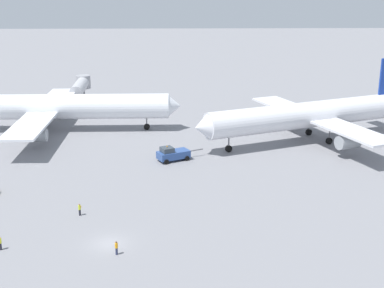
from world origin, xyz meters
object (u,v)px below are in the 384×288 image
at_px(ground_crew_marshaller_foreground, 80,209).
at_px(ground_crew_wing_walker_right, 0,243).
at_px(airliner_being_pushed, 309,115).
at_px(pushback_tug, 173,154).
at_px(ground_crew_ramp_agent_by_cones, 116,248).
at_px(jet_bridge, 81,86).
at_px(airliner_at_gate_left, 54,107).

distance_m(ground_crew_marshaller_foreground, ground_crew_wing_walker_right, 12.35).
bearing_deg(ground_crew_wing_walker_right, airliner_being_pushed, 42.79).
xyz_separation_m(pushback_tug, ground_crew_ramp_agent_by_cones, (-6.26, -33.99, -0.34)).
bearing_deg(ground_crew_marshaller_foreground, jet_bridge, 99.64).
height_order(ground_crew_ramp_agent_by_cones, jet_bridge, jet_bridge).
bearing_deg(ground_crew_marshaller_foreground, ground_crew_wing_walker_right, -129.21).
bearing_deg(jet_bridge, ground_crew_wing_walker_right, -87.02).
height_order(airliner_being_pushed, jet_bridge, airliner_being_pushed).
xyz_separation_m(ground_crew_marshaller_foreground, ground_crew_ramp_agent_by_cones, (6.28, -11.07, -0.00)).
xyz_separation_m(airliner_at_gate_left, airliner_being_pushed, (52.55, -9.17, 0.21)).
height_order(airliner_at_gate_left, pushback_tug, airliner_at_gate_left).
relative_size(airliner_being_pushed, ground_crew_marshaller_foreground, 26.99).
bearing_deg(airliner_at_gate_left, ground_crew_marshaller_foreground, -73.42).
xyz_separation_m(ground_crew_wing_walker_right, jet_bridge, (-4.18, 80.15, 3.57)).
height_order(ground_crew_wing_walker_right, ground_crew_ramp_agent_by_cones, ground_crew_wing_walker_right).
xyz_separation_m(airliner_being_pushed, pushback_tug, (-27.06, -11.40, -4.10)).
relative_size(ground_crew_wing_walker_right, ground_crew_ramp_agent_by_cones, 1.01).
relative_size(airliner_at_gate_left, airliner_being_pushed, 1.14).
distance_m(airliner_being_pushed, ground_crew_wing_walker_right, 64.76).
distance_m(ground_crew_marshaller_foreground, jet_bridge, 71.68).
bearing_deg(ground_crew_wing_walker_right, ground_crew_marshaller_foreground, 50.79).
height_order(airliner_being_pushed, ground_crew_wing_walker_right, airliner_being_pushed).
bearing_deg(airliner_at_gate_left, ground_crew_wing_walker_right, -84.47).
height_order(ground_crew_marshaller_foreground, ground_crew_ramp_agent_by_cones, ground_crew_ramp_agent_by_cones).
relative_size(airliner_being_pushed, ground_crew_ramp_agent_by_cones, 26.93).
bearing_deg(airliner_at_gate_left, jet_bridge, 87.96).
height_order(airliner_at_gate_left, ground_crew_marshaller_foreground, airliner_at_gate_left).
bearing_deg(ground_crew_marshaller_foreground, pushback_tug, 61.30).
relative_size(ground_crew_ramp_agent_by_cones, jet_bridge, 0.10).
xyz_separation_m(airliner_at_gate_left, pushback_tug, (25.50, -20.58, -3.89)).
height_order(pushback_tug, jet_bridge, jet_bridge).
relative_size(airliner_being_pushed, jet_bridge, 2.80).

